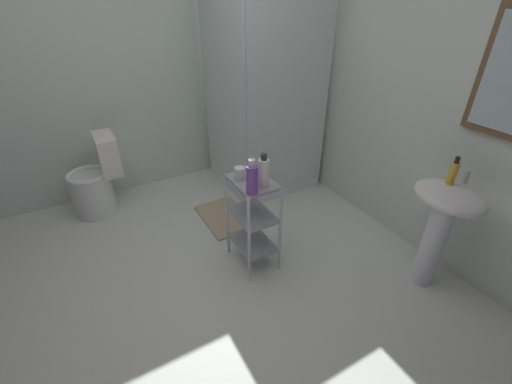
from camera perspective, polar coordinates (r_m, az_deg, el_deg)
The scene contains 13 objects.
ground_plane at distance 2.56m, azimuth -9.79°, elevation -17.13°, with size 4.20×4.20×0.02m, color silver.
wall_back at distance 2.90m, azimuth 25.44°, elevation 15.90°, with size 4.20×0.14×2.50m.
wall_left at distance 3.59m, azimuth -23.02°, elevation 18.90°, with size 0.10×4.20×2.50m, color silver.
shower_stall at distance 3.57m, azimuth 0.63°, elevation 7.93°, with size 0.92×0.92×2.00m.
pedestal_sink at distance 2.56m, azimuth 29.15°, elevation -3.85°, with size 0.46×0.37×0.81m.
sink_faucet at distance 2.53m, azimuth 32.28°, elevation 2.23°, with size 0.03×0.03×0.10m, color silver.
toilet at distance 3.51m, azimuth -25.58°, elevation 1.43°, with size 0.37×0.49×0.76m.
storage_cart at distance 2.50m, azimuth -0.55°, elevation -4.11°, with size 0.38×0.28×0.74m.
hand_soap_bottle at distance 2.46m, azimuth 30.55°, elevation 2.88°, with size 0.05×0.05×0.19m.
conditioner_bottle_purple at distance 2.15m, azimuth -0.68°, elevation 2.29°, with size 0.08×0.08×0.24m.
lotion_bottle_white at distance 2.22m, azimuth 1.31°, elevation 3.38°, with size 0.07×0.07×0.24m.
rinse_cup at distance 2.33m, azimuth -2.78°, elevation 3.14°, with size 0.08×0.08×0.09m, color silver.
bath_mat at distance 3.24m, azimuth -5.37°, elevation -4.21°, with size 0.60×0.40×0.02m, color tan.
Camera 1 is at (1.65, -0.46, 1.89)m, focal length 23.46 mm.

